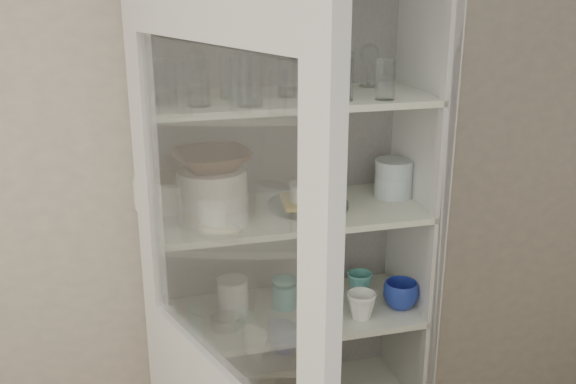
{
  "coord_description": "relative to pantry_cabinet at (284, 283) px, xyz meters",
  "views": [
    {
      "loc": [
        -0.34,
        -0.78,
        2.03
      ],
      "look_at": [
        0.2,
        1.27,
        1.32
      ],
      "focal_mm": 40.0,
      "sensor_mm": 36.0,
      "label": 1
    }
  ],
  "objects": [
    {
      "name": "white_ramekin",
      "position": [
        0.07,
        -0.07,
        0.38
      ],
      "size": [
        0.16,
        0.16,
        0.06
      ],
      "primitive_type": "cylinder",
      "rotation": [
        0.0,
        0.0,
        -0.24
      ],
      "color": "white",
      "rests_on": "yellow_trivet"
    },
    {
      "name": "tumbler_0",
      "position": [
        -0.41,
        -0.17,
        0.79
      ],
      "size": [
        0.09,
        0.09,
        0.14
      ],
      "primitive_type": "cylinder",
      "rotation": [
        0.0,
        0.0,
        -0.42
      ],
      "color": "silver",
      "rests_on": "shelf_glass"
    },
    {
      "name": "goblet_3",
      "position": [
        0.32,
        0.04,
        0.8
      ],
      "size": [
        0.07,
        0.07,
        0.17
      ],
      "primitive_type": null,
      "color": "silver",
      "rests_on": "shelf_glass"
    },
    {
      "name": "measuring_cups",
      "position": [
        -0.25,
        -0.13,
        -0.06
      ],
      "size": [
        0.1,
        0.1,
        0.04
      ],
      "primitive_type": "cylinder",
      "color": "silver",
      "rests_on": "shelf_mugs"
    },
    {
      "name": "mug_blue",
      "position": [
        0.41,
        -0.15,
        -0.03
      ],
      "size": [
        0.15,
        0.15,
        0.1
      ],
      "primitive_type": "imported",
      "rotation": [
        0.0,
        0.0,
        -0.19
      ],
      "color": "navy",
      "rests_on": "shelf_mugs"
    },
    {
      "name": "tumbler_10",
      "position": [
        -0.01,
        -0.08,
        0.78
      ],
      "size": [
        0.08,
        0.08,
        0.12
      ],
      "primitive_type": "cylinder",
      "rotation": [
        0.0,
        0.0,
        0.39
      ],
      "color": "silver",
      "rests_on": "shelf_glass"
    },
    {
      "name": "tumbler_1",
      "position": [
        -0.31,
        -0.18,
        0.79
      ],
      "size": [
        0.08,
        0.08,
        0.15
      ],
      "primitive_type": "cylinder",
      "rotation": [
        0.0,
        0.0,
        -0.12
      ],
      "color": "silver",
      "rests_on": "shelf_glass"
    },
    {
      "name": "yellow_trivet",
      "position": [
        0.07,
        -0.07,
        0.34
      ],
      "size": [
        0.2,
        0.2,
        0.01
      ],
      "primitive_type": "cube",
      "rotation": [
        0.0,
        0.0,
        -0.12
      ],
      "color": "yellow",
      "rests_on": "glass_platter"
    },
    {
      "name": "goblet_0",
      "position": [
        -0.31,
        0.03,
        0.8
      ],
      "size": [
        0.07,
        0.07,
        0.15
      ],
      "primitive_type": null,
      "color": "silver",
      "rests_on": "shelf_glass"
    },
    {
      "name": "teal_jar",
      "position": [
        -0.01,
        -0.04,
        -0.02
      ],
      "size": [
        0.09,
        0.09,
        0.11
      ],
      "color": "#2D7C70",
      "rests_on": "shelf_mugs"
    },
    {
      "name": "goblet_2",
      "position": [
        0.06,
        0.02,
        0.82
      ],
      "size": [
        0.08,
        0.08,
        0.19
      ],
      "primitive_type": null,
      "color": "silver",
      "rests_on": "shelf_glass"
    },
    {
      "name": "white_canister",
      "position": [
        -0.2,
        -0.03,
        -0.01
      ],
      "size": [
        0.13,
        0.13,
        0.13
      ],
      "primitive_type": "cylinder",
      "rotation": [
        0.0,
        0.0,
        0.21
      ],
      "color": "white",
      "rests_on": "shelf_mugs"
    },
    {
      "name": "goblet_1",
      "position": [
        0.06,
        0.02,
        0.81
      ],
      "size": [
        0.08,
        0.08,
        0.18
      ],
      "primitive_type": null,
      "color": "silver",
      "rests_on": "shelf_glass"
    },
    {
      "name": "tumbler_4",
      "position": [
        0.14,
        -0.19,
        0.8
      ],
      "size": [
        0.1,
        0.1,
        0.15
      ],
      "primitive_type": "cylinder",
      "rotation": [
        0.0,
        0.0,
        0.3
      ],
      "color": "silver",
      "rests_on": "shelf_glass"
    },
    {
      "name": "terracotta_bowl",
      "position": [
        -0.27,
        -0.13,
        0.53
      ],
      "size": [
        0.28,
        0.28,
        0.06
      ],
      "primitive_type": "imported",
      "rotation": [
        0.0,
        0.0,
        0.12
      ],
      "color": "#43230E",
      "rests_on": "cream_bowl"
    },
    {
      "name": "tumbler_5",
      "position": [
        0.14,
        -0.18,
        0.8
      ],
      "size": [
        0.08,
        0.08,
        0.15
      ],
      "primitive_type": "cylinder",
      "rotation": [
        0.0,
        0.0,
        0.01
      ],
      "color": "silver",
      "rests_on": "shelf_glass"
    },
    {
      "name": "cream_bowl",
      "position": [
        -0.27,
        -0.13,
        0.47
      ],
      "size": [
        0.23,
        0.23,
        0.07
      ],
      "primitive_type": "cylinder",
      "rotation": [
        0.0,
        0.0,
        -0.03
      ],
      "color": "silver",
      "rests_on": "plate_stack_front"
    },
    {
      "name": "tumbler_9",
      "position": [
        -0.19,
        -0.08,
        0.79
      ],
      "size": [
        0.07,
        0.07,
        0.14
      ],
      "primitive_type": "cylinder",
      "rotation": [
        0.0,
        0.0,
        -0.08
      ],
      "color": "silver",
      "rests_on": "shelf_glass"
    },
    {
      "name": "plate_stack_front",
      "position": [
        -0.27,
        -0.13,
        0.38
      ],
      "size": [
        0.23,
        0.23,
        0.11
      ],
      "primitive_type": "cylinder",
      "color": "white",
      "rests_on": "shelf_plates"
    },
    {
      "name": "mug_teal",
      "position": [
        0.3,
        -0.01,
        -0.03
      ],
      "size": [
        0.1,
        0.1,
        0.09
      ],
      "primitive_type": "imported",
      "rotation": [
        0.0,
        0.0,
        0.0
      ],
      "color": "#2D7C70",
      "rests_on": "shelf_mugs"
    },
    {
      "name": "tumbler_2",
      "position": [
        -0.19,
        -0.2,
        0.8
      ],
      "size": [
        0.09,
        0.09,
        0.15
      ],
      "primitive_type": "cylinder",
      "rotation": [
        0.0,
        0.0,
        -0.29
      ],
      "color": "silver",
      "rests_on": "shelf_glass"
    },
    {
      "name": "tumbler_8",
      "position": [
        -0.34,
        -0.06,
        0.78
      ],
      "size": [
        0.07,
        0.07,
        0.12
      ],
      "primitive_type": "cylinder",
      "rotation": [
        0.0,
        0.0,
        0.08
      ],
      "color": "silver",
      "rests_on": "shelf_glass"
    },
    {
      "name": "glass_platter",
      "position": [
        0.07,
        -0.07,
        0.33
      ],
      "size": [
        0.37,
        0.37,
        0.02
      ],
      "primitive_type": "cylinder",
      "rotation": [
        0.0,
        0.0,
        -0.35
      ],
      "color": "silver",
      "rests_on": "shelf_plates"
    },
    {
      "name": "plate_stack_back",
      "position": [
        -0.41,
        0.08,
        0.38
      ],
      "size": [
        0.22,
        0.22,
        0.11
      ],
      "primitive_type": "cylinder",
      "color": "white",
      "rests_on": "shelf_plates"
    },
    {
      "name": "tumbler_6",
      "position": [
        0.28,
        -0.22,
        0.78
      ],
      "size": [
        0.07,
        0.07,
        0.13
      ],
      "primitive_type": "cylinder",
      "rotation": [
        0.0,
        0.0,
        -0.15
      ],
      "color": "silver",
      "rests_on": "shelf_glass"
    },
    {
      "name": "wall_back",
      "position": [
        -0.2,
        0.16,
        0.36
      ],
      "size": [
        3.6,
        0.02,
        2.6
      ],
      "primitive_type": "cube",
      "color": "#AAA396",
      "rests_on": "ground"
    },
    {
      "name": "tumbler_3",
      "position": [
        -0.16,
        -0.22,
        0.8
      ],
      "size": [
        0.09,
        0.09,
        0.15
      ],
      "primitive_type": "cylinder",
      "rotation": [
        0.0,
        0.0,
        -0.27
      ],
      "color": "silver",
      "rests_on": "shelf_glass"
    },
    {
      "name": "tumbler_7",
      "position": [
        -0.41,
        -0.08,
        0.79
      ],
      "size": [
        0.09,
        0.09,
        0.14
      ],
      "primitive_type": "cylinder",
      "rotation": [
        0.0,
        0.0,
        0.4
      ],
      "color": "silver",
      "rests_on": "shelf_glass"
    },
    {
      "name": "pantry_cabinet",
      "position": [
        0.0,
        0.0,
        0.0
      ],
      "size": [
        1.0,
        0.45,
        2.1
      ],
      "color": "silver",
      "rests_on": "floor"
    },
    {
      "name": "grey_bowl_stack",
      "position": [
        0.41,
        -0.03,
        0.39
      ],
      "size": [
        0.14,
        0.14,
        0.14
      ],
      "primitive_type": "cylinder",
      "color": "#ABBBB9",
      "rests_on": "shelf_plates"
    },
    {
      "name": "mug_white",
      "position": [
        0.24,
        -0.19,
        -0.03
      ],
      "size": [
        0.13,
        0.13,
        0.1
      ],
      "primitive_type": "imported",
      "rotation": [
        0.0,
        0.0,
        0.27
      ],
      "color": "white",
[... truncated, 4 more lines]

